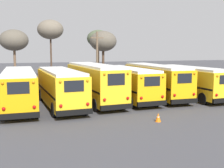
% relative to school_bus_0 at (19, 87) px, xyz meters
% --- Properties ---
extents(ground_plane, '(160.00, 160.00, 0.00)m').
position_rel_school_bus_0_xyz_m(ground_plane, '(7.80, -0.16, -1.65)').
color(ground_plane, '#424247').
extents(school_bus_0, '(2.74, 10.44, 3.02)m').
position_rel_school_bus_0_xyz_m(school_bus_0, '(0.00, 0.00, 0.00)').
color(school_bus_0, '#E5A00C').
rests_on(school_bus_0, ground).
extents(school_bus_1, '(2.74, 9.66, 3.01)m').
position_rel_school_bus_0_xyz_m(school_bus_1, '(3.12, -0.66, 0.00)').
color(school_bus_1, yellow).
rests_on(school_bus_1, ground).
extents(school_bus_2, '(2.85, 10.19, 3.33)m').
position_rel_school_bus_0_xyz_m(school_bus_2, '(6.24, 0.35, 0.16)').
color(school_bus_2, yellow).
rests_on(school_bus_2, ground).
extents(school_bus_3, '(2.66, 9.40, 2.97)m').
position_rel_school_bus_0_xyz_m(school_bus_3, '(9.36, 0.27, -0.02)').
color(school_bus_3, '#EAAA0F').
rests_on(school_bus_3, ground).
extents(school_bus_4, '(2.72, 10.56, 3.14)m').
position_rel_school_bus_0_xyz_m(school_bus_4, '(12.48, 0.88, 0.06)').
color(school_bus_4, '#EAAA0F').
rests_on(school_bus_4, ground).
extents(school_bus_5, '(2.79, 9.70, 2.95)m').
position_rel_school_bus_0_xyz_m(school_bus_5, '(15.60, -0.29, -0.03)').
color(school_bus_5, yellow).
rests_on(school_bus_5, ground).
extents(utility_pole, '(1.80, 0.30, 7.04)m').
position_rel_school_bus_0_xyz_m(utility_pole, '(10.55, 13.95, 2.01)').
color(utility_pole, brown).
rests_on(utility_pole, ground).
extents(bare_tree_0, '(3.66, 3.66, 7.79)m').
position_rel_school_bus_0_xyz_m(bare_tree_0, '(12.91, 21.24, 4.72)').
color(bare_tree_0, '#473323').
rests_on(bare_tree_0, ground).
extents(bare_tree_1, '(3.92, 3.92, 7.37)m').
position_rel_school_bus_0_xyz_m(bare_tree_1, '(-0.11, 18.49, 4.21)').
color(bare_tree_1, brown).
rests_on(bare_tree_1, ground).
extents(bare_tree_2, '(3.98, 3.98, 9.17)m').
position_rel_school_bus_0_xyz_m(bare_tree_2, '(5.29, 21.44, 5.99)').
color(bare_tree_2, '#473323').
rests_on(bare_tree_2, ground).
extents(bare_tree_3, '(4.02, 4.02, 7.36)m').
position_rel_school_bus_0_xyz_m(bare_tree_3, '(12.46, 17.22, 4.16)').
color(bare_tree_3, '#473323').
rests_on(bare_tree_3, ground).
extents(fence_line, '(23.66, 0.06, 1.42)m').
position_rel_school_bus_0_xyz_m(fence_line, '(7.80, 7.53, -0.65)').
color(fence_line, '#939399').
rests_on(fence_line, ground).
extents(traffic_cone, '(0.36, 0.36, 0.57)m').
position_rel_school_bus_0_xyz_m(traffic_cone, '(8.25, -7.49, -1.36)').
color(traffic_cone, orange).
rests_on(traffic_cone, ground).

